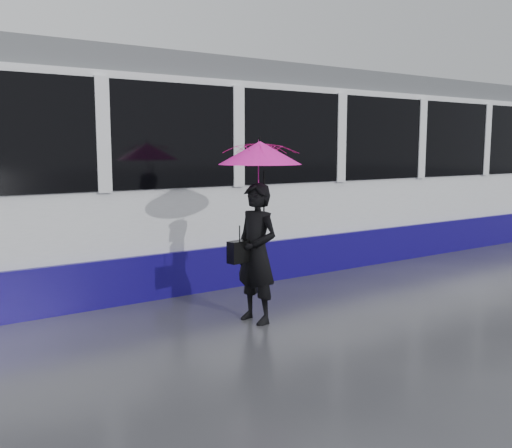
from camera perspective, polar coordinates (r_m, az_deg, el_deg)
ground at (r=7.14m, az=-1.11°, el=-9.01°), size 90.00×90.00×0.00m
rails at (r=9.26m, az=-9.68°, el=-5.16°), size 34.00×1.51×0.02m
tram at (r=8.75m, az=-14.54°, el=4.74°), size 26.00×2.56×3.35m
woman at (r=6.67m, az=0.04°, el=-2.94°), size 0.49×0.66×1.64m
umbrella at (r=6.58m, az=0.40°, el=5.50°), size 1.12×1.12×1.11m
handbag at (r=6.55m, az=-1.65°, el=-2.77°), size 0.31×0.18×0.43m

